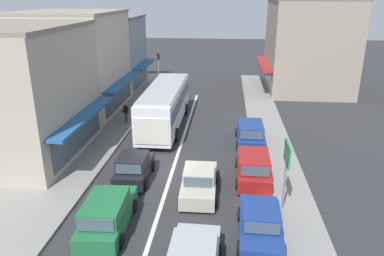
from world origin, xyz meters
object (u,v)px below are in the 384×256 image
Objects in this scene: parked_sedan_kerb_front at (260,225)px; parked_wagon_kerb_third at (250,134)px; hatchback_adjacent_lane_trail at (134,168)px; wagon_queue_far_back at (107,214)px; traffic_light_downstreet at (159,66)px; city_bus at (165,104)px; parked_wagon_kerb_second at (253,167)px; sedan_behind_bus_mid at (199,182)px; directional_road_sign at (287,160)px; pedestrian_with_handbag_near at (126,112)px.

parked_sedan_kerb_front is 10.73m from parked_wagon_kerb_third.
parked_sedan_kerb_front is at bearing -35.79° from hatchback_adjacent_lane_trail.
traffic_light_downstreet is at bearing 94.79° from wagon_queue_far_back.
parked_wagon_kerb_third is 1.07× the size of traffic_light_downstreet.
city_bus is at bearing -77.27° from traffic_light_downstreet.
parked_wagon_kerb_second is at bearing 6.19° from hatchback_adjacent_lane_trail.
wagon_queue_far_back is 1.22× the size of hatchback_adjacent_lane_trail.
parked_wagon_kerb_second is at bearing 33.25° from sedan_behind_bus_mid.
hatchback_adjacent_lane_trail is at bearing 144.21° from parked_sedan_kerb_front.
hatchback_adjacent_lane_trail is 0.82× the size of parked_wagon_kerb_second.
wagon_queue_far_back is 1.27× the size of directional_road_sign.
parked_wagon_kerb_third is at bearing -18.70° from pedestrian_with_handbag_near.
wagon_queue_far_back is 14.24m from pedestrian_with_handbag_near.
parked_wagon_kerb_second is at bearing 89.74° from parked_sedan_kerb_front.
traffic_light_downstreet is at bearing 114.94° from parked_wagon_kerb_second.
hatchback_adjacent_lane_trail is 0.88× the size of sedan_behind_bus_mid.
parked_wagon_kerb_third is at bearing -25.26° from city_bus.
sedan_behind_bus_mid is 0.99× the size of parked_sedan_kerb_front.
parked_sedan_kerb_front is at bearing -65.35° from city_bus.
parked_wagon_kerb_second reaches higher than parked_sedan_kerb_front.
parked_sedan_kerb_front is 1.01× the size of traffic_light_downstreet.
hatchback_adjacent_lane_trail reaches higher than parked_sedan_kerb_front.
directional_road_sign reaches higher than parked_wagon_kerb_third.
traffic_light_downstreet is (-2.02, 24.11, 2.11)m from wagon_queue_far_back.
city_bus is 2.38× the size of wagon_queue_far_back.
parked_sedan_kerb_front is 0.94× the size of parked_wagon_kerb_second.
directional_road_sign reaches higher than parked_wagon_kerb_second.
sedan_behind_bus_mid is at bearing -112.58° from parked_wagon_kerb_third.
city_bus is 10.83m from sedan_behind_bus_mid.
pedestrian_with_handbag_near is (-3.19, 0.22, -0.81)m from city_bus.
pedestrian_with_handbag_near is at bearing 122.55° from sedan_behind_bus_mid.
wagon_queue_far_back is 12.64m from parked_wagon_kerb_third.
parked_wagon_kerb_second is at bearing -90.95° from parked_wagon_kerb_third.
hatchback_adjacent_lane_trail reaches higher than sedan_behind_bus_mid.
city_bus is 2.59× the size of traffic_light_downstreet.
wagon_queue_far_back is at bearing -91.36° from city_bus.
parked_sedan_kerb_front is at bearing -90.60° from parked_wagon_kerb_third.
city_bus is 10.50m from parked_wagon_kerb_second.
parked_wagon_kerb_second and parked_wagon_kerb_third have the same top height.
city_bus reaches higher than parked_wagon_kerb_third.
traffic_light_downstreet is (-5.80, 20.58, 2.19)m from sedan_behind_bus_mid.
city_bus is at bearing 114.65° from parked_sedan_kerb_front.
directional_road_sign is at bearing -56.76° from city_bus.
pedestrian_with_handbag_near reaches higher than sedan_behind_bus_mid.
parked_wagon_kerb_third is at bearing 57.71° from wagon_queue_far_back.
parked_wagon_kerb_third is 8.79m from directional_road_sign.
parked_wagon_kerb_second is (6.62, 0.72, 0.04)m from hatchback_adjacent_lane_trail.
parked_wagon_kerb_second is (2.89, 1.89, 0.08)m from sedan_behind_bus_mid.
pedestrian_with_handbag_near is at bearing 138.22° from parked_wagon_kerb_second.
wagon_queue_far_back reaches higher than hatchback_adjacent_lane_trail.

